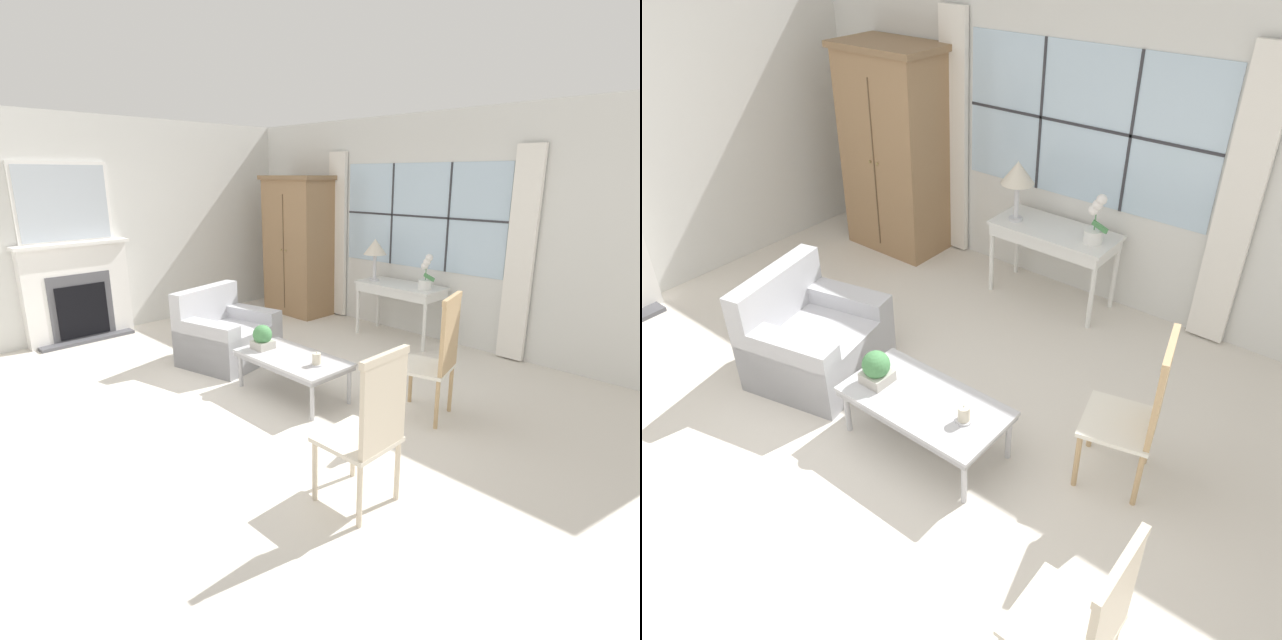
{
  "view_description": "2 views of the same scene",
  "coord_description": "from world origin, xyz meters",
  "views": [
    {
      "loc": [
        3.68,
        -2.46,
        2.06
      ],
      "look_at": [
        0.21,
        1.0,
        0.64
      ],
      "focal_mm": 28.0,
      "sensor_mm": 36.0,
      "label": 1
    },
    {
      "loc": [
        2.44,
        -1.78,
        3.14
      ],
      "look_at": [
        0.42,
        0.79,
        0.93
      ],
      "focal_mm": 35.0,
      "sensor_mm": 36.0,
      "label": 2
    }
  ],
  "objects": [
    {
      "name": "ground_plane",
      "position": [
        0.0,
        0.0,
        0.0
      ],
      "size": [
        14.0,
        14.0,
        0.0
      ],
      "primitive_type": "plane",
      "color": "silver"
    },
    {
      "name": "wall_back_windowed",
      "position": [
        0.0,
        3.02,
        1.39
      ],
      "size": [
        7.2,
        0.14,
        2.8
      ],
      "color": "silver",
      "rests_on": "ground_plane"
    },
    {
      "name": "wall_left",
      "position": [
        -3.03,
        0.6,
        1.4
      ],
      "size": [
        0.06,
        7.2,
        2.8
      ],
      "primitive_type": "cube",
      "color": "silver",
      "rests_on": "ground_plane"
    },
    {
      "name": "fireplace",
      "position": [
        -2.91,
        -0.27,
        0.74
      ],
      "size": [
        0.34,
        1.37,
        2.22
      ],
      "color": "#515156",
      "rests_on": "ground_plane"
    },
    {
      "name": "armoire",
      "position": [
        -1.9,
        2.65,
        1.04
      ],
      "size": [
        1.07,
        0.66,
        2.06
      ],
      "color": "#93704C",
      "rests_on": "ground_plane"
    },
    {
      "name": "console_table",
      "position": [
        -0.02,
        2.69,
        0.63
      ],
      "size": [
        1.13,
        0.51,
        0.72
      ],
      "color": "white",
      "rests_on": "ground_plane"
    },
    {
      "name": "table_lamp",
      "position": [
        -0.4,
        2.62,
        1.15
      ],
      "size": [
        0.3,
        0.3,
        0.55
      ],
      "color": "silver",
      "rests_on": "console_table"
    },
    {
      "name": "potted_orchid",
      "position": [
        0.37,
        2.66,
        0.89
      ],
      "size": [
        0.21,
        0.17,
        0.44
      ],
      "color": "white",
      "rests_on": "console_table"
    },
    {
      "name": "armchair_upholstered",
      "position": [
        -0.9,
        0.6,
        0.28
      ],
      "size": [
        1.02,
        1.09,
        0.83
      ],
      "color": "#B2B2B7",
      "rests_on": "ground_plane"
    },
    {
      "name": "side_chair_wooden",
      "position": [
        1.56,
        1.08,
        0.61
      ],
      "size": [
        0.53,
        0.53,
        1.12
      ],
      "color": "white",
      "rests_on": "ground_plane"
    },
    {
      "name": "accent_chair_wooden",
      "position": [
        1.94,
        -0.29,
        0.59
      ],
      "size": [
        0.44,
        0.44,
        1.08
      ],
      "color": "beige",
      "rests_on": "ground_plane"
    },
    {
      "name": "coffee_table",
      "position": [
        0.32,
        0.52,
        0.35
      ],
      "size": [
        1.14,
        0.58,
        0.4
      ],
      "color": "#BCBCC1",
      "rests_on": "ground_plane"
    },
    {
      "name": "potted_plant_small",
      "position": [
        -0.06,
        0.46,
        0.51
      ],
      "size": [
        0.19,
        0.19,
        0.24
      ],
      "color": "#BCB7AD",
      "rests_on": "coffee_table"
    },
    {
      "name": "pillar_candle",
      "position": [
        0.65,
        0.52,
        0.45
      ],
      "size": [
        0.11,
        0.11,
        0.13
      ],
      "color": "silver",
      "rests_on": "coffee_table"
    }
  ]
}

